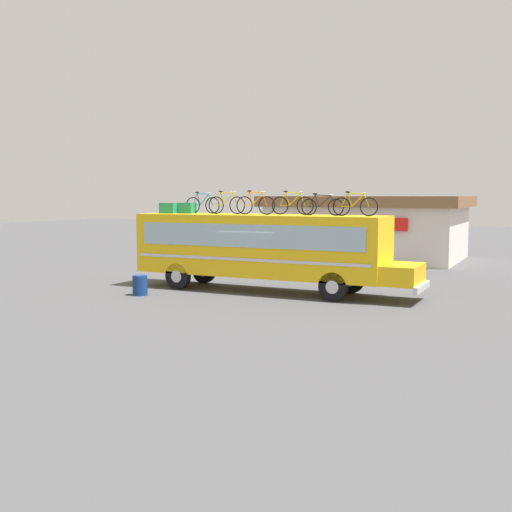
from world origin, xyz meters
TOP-DOWN VIEW (x-y plane):
  - ground_plane at (0.00, 0.00)m, footprint 120.00×120.00m
  - bus at (0.19, 0.00)m, footprint 11.85×2.46m
  - luggage_bag_1 at (-4.30, -0.08)m, footprint 0.74×0.46m
  - luggage_bag_2 at (-3.60, 0.25)m, footprint 0.72×0.49m
  - rooftop_bicycle_1 at (-2.89, 0.39)m, footprint 1.68×0.44m
  - rooftop_bicycle_2 at (-1.59, 0.16)m, footprint 1.73×0.44m
  - rooftop_bicycle_3 at (-0.11, -0.10)m, footprint 1.74×0.44m
  - rooftop_bicycle_4 at (1.28, 0.41)m, footprint 1.82×0.44m
  - rooftop_bicycle_5 at (2.70, 0.01)m, footprint 1.74×0.44m
  - rooftop_bicycle_6 at (4.02, -0.06)m, footprint 1.77×0.44m
  - roadside_building at (0.33, 14.80)m, footprint 11.74×8.15m
  - trash_bin at (-3.70, -3.04)m, footprint 0.58×0.58m

SIDE VIEW (x-z plane):
  - ground_plane at x=0.00m, z-range 0.00..0.00m
  - trash_bin at x=-3.70m, z-range 0.00..0.78m
  - bus at x=0.19m, z-range 0.27..3.39m
  - roadside_building at x=0.33m, z-range 0.04..3.89m
  - luggage_bag_1 at x=-4.30m, z-range 3.12..3.57m
  - luggage_bag_2 at x=-3.60m, z-range 3.12..3.58m
  - rooftop_bicycle_5 at x=2.70m, z-range 3.05..3.91m
  - rooftop_bicycle_1 at x=-2.89m, z-range 3.04..3.97m
  - rooftop_bicycle_6 at x=4.02m, z-range 3.04..3.97m
  - rooftop_bicycle_4 at x=1.28m, z-range 3.04..4.00m
  - rooftop_bicycle_2 at x=-1.59m, z-range 3.04..4.01m
  - rooftop_bicycle_3 at x=-0.11m, z-range 3.04..4.02m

